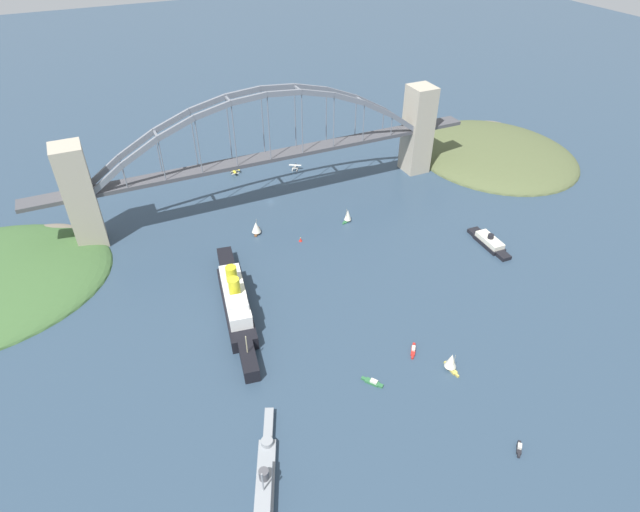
% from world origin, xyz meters
% --- Properties ---
extents(ground_plane, '(1400.00, 1400.00, 0.00)m').
position_xyz_m(ground_plane, '(0.00, 0.00, 0.00)').
color(ground_plane, '#2D4256').
extents(harbor_arch_bridge, '(289.86, 18.00, 76.43)m').
position_xyz_m(harbor_arch_bridge, '(-0.00, -0.00, 33.13)').
color(harbor_arch_bridge, '#ADA38E').
rests_on(harbor_arch_bridge, ground).
extents(headland_west_shore, '(119.70, 133.34, 20.85)m').
position_xyz_m(headland_west_shore, '(-184.58, 3.39, 0.00)').
color(headland_west_shore, '#515B38').
rests_on(headland_west_shore, ground).
extents(ocean_liner, '(22.16, 94.97, 22.64)m').
position_xyz_m(ocean_liner, '(53.05, 94.00, 6.58)').
color(ocean_liner, black).
rests_on(ocean_liner, ground).
extents(naval_cruiser, '(31.85, 69.31, 16.43)m').
position_xyz_m(naval_cruiser, '(73.50, 192.10, 2.65)').
color(naval_cruiser, gray).
rests_on(naval_cruiser, ground).
extents(harbor_ferry_steamer, '(9.50, 33.93, 7.56)m').
position_xyz_m(harbor_ferry_steamer, '(-100.16, 101.24, 2.27)').
color(harbor_ferry_steamer, black).
rests_on(harbor_ferry_steamer, ground).
extents(seaplane_taxiing_near_bridge, '(7.34, 12.00, 4.75)m').
position_xyz_m(seaplane_taxiing_near_bridge, '(10.12, -49.37, 1.99)').
color(seaplane_taxiing_near_bridge, '#B7B7B2').
rests_on(seaplane_taxiing_near_bridge, ground).
extents(seaplane_second_in_formation, '(8.66, 7.86, 4.95)m').
position_xyz_m(seaplane_second_in_formation, '(-32.64, -36.20, 2.02)').
color(seaplane_second_in_formation, '#B7B7B2').
rests_on(seaplane_second_in_formation, ground).
extents(small_boat_0, '(7.19, 9.11, 2.04)m').
position_xyz_m(small_boat_0, '(13.42, 163.13, 0.74)').
color(small_boat_0, '#2D6B3D').
rests_on(small_boat_0, ground).
extents(small_boat_1, '(5.81, 5.99, 2.56)m').
position_xyz_m(small_boat_1, '(-21.80, 214.89, 0.92)').
color(small_boat_1, black).
rests_on(small_boat_1, ground).
extents(small_boat_2, '(7.60, 9.61, 9.44)m').
position_xyz_m(small_boat_2, '(21.13, 32.06, 4.39)').
color(small_boat_2, brown).
rests_on(small_boat_2, ground).
extents(small_boat_3, '(5.51, 9.76, 10.10)m').
position_xyz_m(small_boat_3, '(-22.13, 170.22, 4.73)').
color(small_boat_3, gold).
rests_on(small_boat_3, ground).
extents(small_boat_4, '(6.91, 8.44, 1.99)m').
position_xyz_m(small_boat_4, '(-12.84, 154.66, 0.72)').
color(small_boat_4, '#B2231E').
rests_on(small_boat_4, ground).
extents(small_boat_5, '(7.76, 6.01, 9.44)m').
position_xyz_m(small_boat_5, '(-35.88, 42.91, 4.34)').
color(small_boat_5, '#2D6B3D').
rests_on(small_boat_5, ground).
extents(channel_marker_buoy, '(2.20, 2.20, 2.75)m').
position_xyz_m(channel_marker_buoy, '(-0.14, 50.87, 1.12)').
color(channel_marker_buoy, red).
rests_on(channel_marker_buoy, ground).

